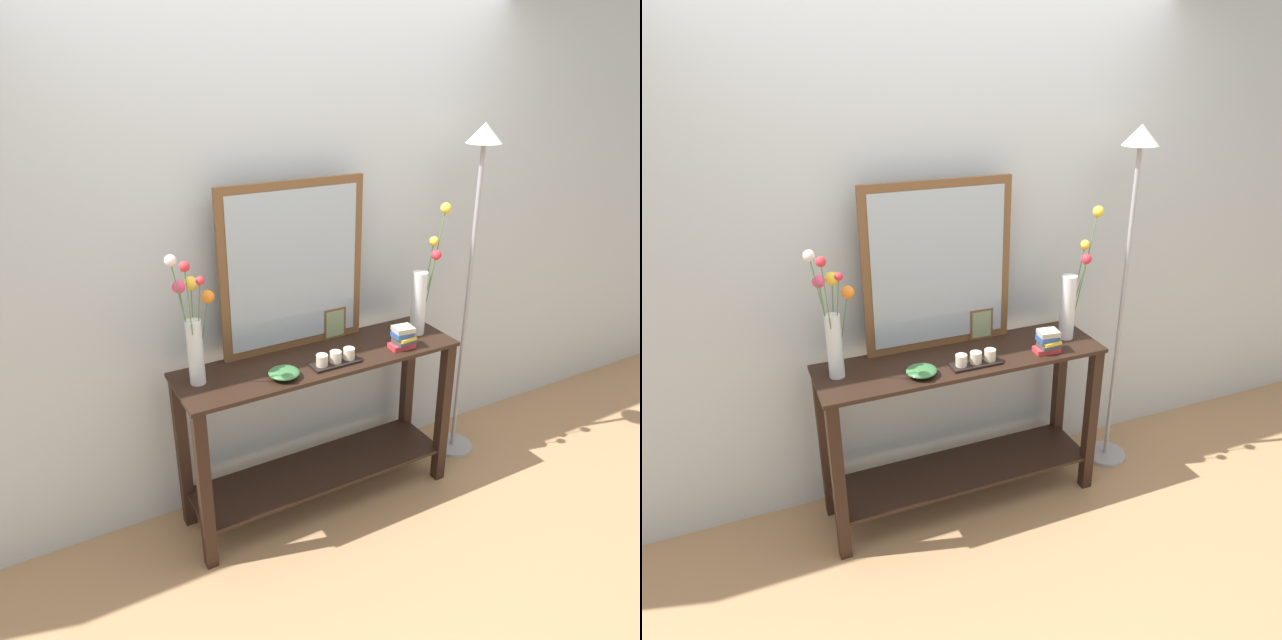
# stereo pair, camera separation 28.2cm
# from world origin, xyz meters

# --- Properties ---
(ground_plane) EXTENTS (7.00, 6.00, 0.02)m
(ground_plane) POSITION_xyz_m (0.00, 0.00, -0.01)
(ground_plane) COLOR #A87F56
(wall_back) EXTENTS (6.40, 0.08, 2.70)m
(wall_back) POSITION_xyz_m (0.00, 0.32, 1.35)
(wall_back) COLOR #B2BCC1
(wall_back) RESTS_ON ground
(console_table) EXTENTS (1.42, 0.40, 0.86)m
(console_table) POSITION_xyz_m (0.00, 0.00, 0.51)
(console_table) COLOR black
(console_table) RESTS_ON ground
(mirror_leaning) EXTENTS (0.75, 0.03, 0.83)m
(mirror_leaning) POSITION_xyz_m (-0.05, 0.17, 1.27)
(mirror_leaning) COLOR brown
(mirror_leaning) RESTS_ON console_table
(tall_vase_left) EXTENTS (0.21, 0.23, 0.61)m
(tall_vase_left) POSITION_xyz_m (-0.60, 0.05, 1.12)
(tall_vase_left) COLOR silver
(tall_vase_left) RESTS_ON console_table
(vase_right) EXTENTS (0.22, 0.11, 0.67)m
(vase_right) POSITION_xyz_m (0.60, -0.00, 1.09)
(vase_right) COLOR silver
(vase_right) RESTS_ON console_table
(candle_tray) EXTENTS (0.24, 0.09, 0.07)m
(candle_tray) POSITION_xyz_m (0.03, -0.10, 0.89)
(candle_tray) COLOR black
(candle_tray) RESTS_ON console_table
(picture_frame_small) EXTENTS (0.13, 0.01, 0.16)m
(picture_frame_small) POSITION_xyz_m (0.17, 0.16, 0.94)
(picture_frame_small) COLOR brown
(picture_frame_small) RESTS_ON console_table
(decorative_bowl) EXTENTS (0.14, 0.14, 0.04)m
(decorative_bowl) POSITION_xyz_m (-0.24, -0.10, 0.88)
(decorative_bowl) COLOR #38703D
(decorative_bowl) RESTS_ON console_table
(book_stack) EXTENTS (0.13, 0.10, 0.11)m
(book_stack) POSITION_xyz_m (0.41, -0.11, 0.91)
(book_stack) COLOR #C63338
(book_stack) RESTS_ON console_table
(floor_lamp) EXTENTS (0.24, 0.24, 1.91)m
(floor_lamp) POSITION_xyz_m (0.94, 0.02, 1.29)
(floor_lamp) COLOR #9E9EA3
(floor_lamp) RESTS_ON ground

